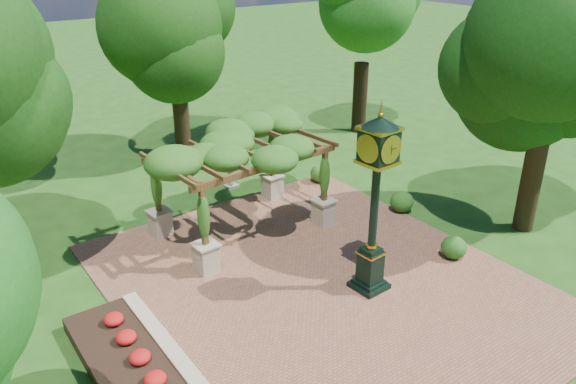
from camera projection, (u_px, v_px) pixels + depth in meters
ground at (344, 302)px, 14.54m from camera, size 120.00×120.00×0.00m
brick_plaza at (320, 283)px, 15.27m from camera, size 10.00×12.00×0.04m
border_wall at (171, 355)px, 12.39m from camera, size 0.35×5.00×0.40m
flower_bed at (132, 372)px, 11.92m from camera, size 1.50×5.00×0.36m
pedestal_clock at (376, 190)px, 13.89m from camera, size 1.02×1.02×4.85m
pergola at (241, 152)px, 16.99m from camera, size 5.42×3.64×3.27m
sundial at (231, 177)px, 21.11m from camera, size 0.50×0.50×0.86m
shrub_front at (454, 247)px, 16.34m from camera, size 0.96×0.96×0.67m
shrub_mid at (402, 201)px, 19.14m from camera, size 0.97×0.97×0.71m
shrub_back at (320, 173)px, 21.48m from camera, size 0.92×0.92×0.67m
tree_north at (174, 22)px, 22.51m from camera, size 4.39×4.39×8.07m
tree_east_far at (365, 5)px, 24.99m from camera, size 4.12×4.12×8.55m
tree_east_near at (553, 67)px, 16.08m from camera, size 4.36×4.36×7.59m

